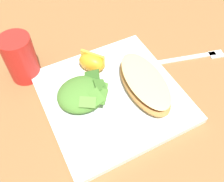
{
  "coord_description": "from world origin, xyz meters",
  "views": [
    {
      "loc": [
        0.14,
        0.28,
        0.44
      ],
      "look_at": [
        0.0,
        0.0,
        0.03
      ],
      "focal_mm": 40.21,
      "sensor_mm": 36.0,
      "label": 1
    }
  ],
  "objects_px": {
    "white_plate": "(112,96)",
    "drinking_red_cup": "(21,58)",
    "orange_wedge_front": "(92,62)",
    "green_salad_pile": "(82,94)",
    "metal_fork": "(193,57)",
    "cheesy_pizza_bread": "(144,84)"
  },
  "relations": [
    {
      "from": "orange_wedge_front",
      "to": "metal_fork",
      "type": "distance_m",
      "value": 0.25
    },
    {
      "from": "white_plate",
      "to": "metal_fork",
      "type": "bearing_deg",
      "value": -175.29
    },
    {
      "from": "white_plate",
      "to": "drinking_red_cup",
      "type": "height_order",
      "value": "drinking_red_cup"
    },
    {
      "from": "orange_wedge_front",
      "to": "drinking_red_cup",
      "type": "relative_size",
      "value": 0.64
    },
    {
      "from": "orange_wedge_front",
      "to": "green_salad_pile",
      "type": "bearing_deg",
      "value": 52.8
    },
    {
      "from": "white_plate",
      "to": "metal_fork",
      "type": "xyz_separation_m",
      "value": [
        -0.23,
        -0.02,
        -0.01
      ]
    },
    {
      "from": "white_plate",
      "to": "orange_wedge_front",
      "type": "bearing_deg",
      "value": -85.79
    },
    {
      "from": "white_plate",
      "to": "drinking_red_cup",
      "type": "bearing_deg",
      "value": -46.17
    },
    {
      "from": "white_plate",
      "to": "cheesy_pizza_bread",
      "type": "relative_size",
      "value": 1.6
    },
    {
      "from": "white_plate",
      "to": "orange_wedge_front",
      "type": "relative_size",
      "value": 4.03
    },
    {
      "from": "white_plate",
      "to": "drinking_red_cup",
      "type": "distance_m",
      "value": 0.21
    },
    {
      "from": "white_plate",
      "to": "green_salad_pile",
      "type": "bearing_deg",
      "value": -13.1
    },
    {
      "from": "cheesy_pizza_bread",
      "to": "metal_fork",
      "type": "distance_m",
      "value": 0.17
    },
    {
      "from": "drinking_red_cup",
      "to": "cheesy_pizza_bread",
      "type": "bearing_deg",
      "value": 141.12
    },
    {
      "from": "white_plate",
      "to": "metal_fork",
      "type": "height_order",
      "value": "white_plate"
    },
    {
      "from": "metal_fork",
      "to": "drinking_red_cup",
      "type": "height_order",
      "value": "drinking_red_cup"
    },
    {
      "from": "green_salad_pile",
      "to": "metal_fork",
      "type": "distance_m",
      "value": 0.3
    },
    {
      "from": "green_salad_pile",
      "to": "cheesy_pizza_bread",
      "type": "bearing_deg",
      "value": 165.25
    },
    {
      "from": "green_salad_pile",
      "to": "orange_wedge_front",
      "type": "xyz_separation_m",
      "value": [
        -0.05,
        -0.07,
        -0.0
      ]
    },
    {
      "from": "orange_wedge_front",
      "to": "cheesy_pizza_bread",
      "type": "bearing_deg",
      "value": 124.65
    },
    {
      "from": "green_salad_pile",
      "to": "metal_fork",
      "type": "height_order",
      "value": "green_salad_pile"
    },
    {
      "from": "orange_wedge_front",
      "to": "drinking_red_cup",
      "type": "bearing_deg",
      "value": -25.24
    }
  ]
}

